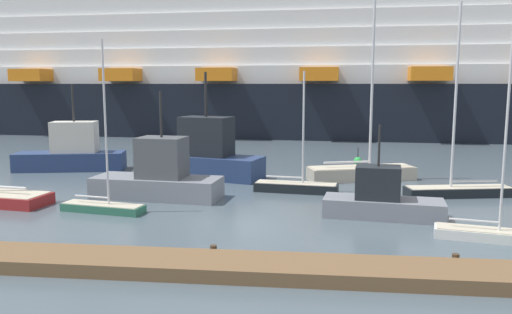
# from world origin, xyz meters

# --- Properties ---
(ground_plane) EXTENTS (600.00, 600.00, 0.00)m
(ground_plane) POSITION_xyz_m (0.00, 0.00, 0.00)
(ground_plane) COLOR #4C5B66
(dock_pier) EXTENTS (20.65, 2.28, 0.56)m
(dock_pier) POSITION_xyz_m (0.00, -5.66, 0.23)
(dock_pier) COLOR brown
(dock_pier) RESTS_ON ground_plane
(sailboat_0) EXTENTS (4.92, 1.79, 6.94)m
(sailboat_0) POSITION_xyz_m (2.53, 7.34, 0.37)
(sailboat_0) COLOR black
(sailboat_0) RESTS_ON ground_plane
(sailboat_1) EXTENTS (4.33, 1.77, 8.29)m
(sailboat_1) POSITION_xyz_m (-6.71, 1.67, 0.39)
(sailboat_1) COLOR #2D6B51
(sailboat_1) RESTS_ON ground_plane
(sailboat_2) EXTENTS (6.09, 2.43, 10.53)m
(sailboat_2) POSITION_xyz_m (11.57, 7.21, 0.51)
(sailboat_2) COLOR black
(sailboat_2) RESTS_ON ground_plane
(sailboat_4) EXTENTS (4.33, 1.96, 8.24)m
(sailboat_4) POSITION_xyz_m (10.55, -0.97, 0.38)
(sailboat_4) COLOR white
(sailboat_4) RESTS_ON ground_plane
(sailboat_5) EXTENTS (7.19, 3.80, 12.68)m
(sailboat_5) POSITION_xyz_m (6.65, 11.62, 0.62)
(sailboat_5) COLOR #BCB29E
(sailboat_5) RESTS_ON ground_plane
(fishing_boat_0) EXTENTS (7.26, 3.18, 5.82)m
(fishing_boat_0) POSITION_xyz_m (-4.93, 5.01, 1.15)
(fishing_boat_0) COLOR gray
(fishing_boat_0) RESTS_ON ground_plane
(fishing_boat_1) EXTENTS (8.76, 4.81, 7.00)m
(fishing_boat_1) POSITION_xyz_m (-3.84, 11.43, 1.45)
(fishing_boat_1) COLOR navy
(fishing_boat_1) RESTS_ON ground_plane
(fishing_boat_2) EXTENTS (7.94, 3.68, 6.21)m
(fishing_boat_2) POSITION_xyz_m (-13.93, 13.19, 1.27)
(fishing_boat_2) COLOR navy
(fishing_boat_2) RESTS_ON ground_plane
(fishing_boat_3) EXTENTS (5.71, 2.61, 4.35)m
(fishing_boat_3) POSITION_xyz_m (6.68, 2.19, 0.85)
(fishing_boat_3) COLOR gray
(fishing_boat_3) RESTS_ON ground_plane
(channel_buoy_0) EXTENTS (0.62, 0.62, 1.36)m
(channel_buoy_0) POSITION_xyz_m (6.95, 17.82, 0.32)
(channel_buoy_0) COLOR green
(channel_buoy_0) RESTS_ON ground_plane
(cruise_ship) EXTENTS (114.33, 23.60, 22.14)m
(cruise_ship) POSITION_xyz_m (-6.89, 42.93, 7.13)
(cruise_ship) COLOR black
(cruise_ship) RESTS_ON ground_plane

